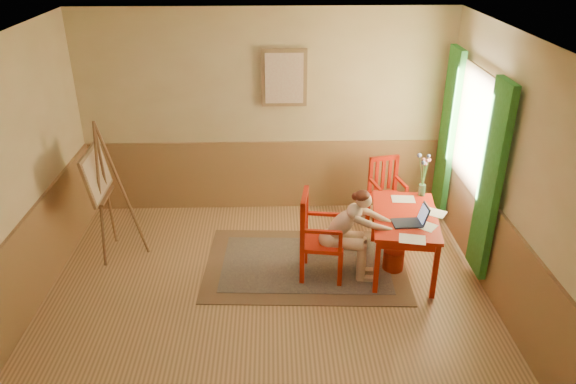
{
  "coord_description": "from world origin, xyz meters",
  "views": [
    {
      "loc": [
        0.09,
        -4.92,
        3.74
      ],
      "look_at": [
        0.25,
        0.55,
        1.05
      ],
      "focal_mm": 34.36,
      "sensor_mm": 36.0,
      "label": 1
    }
  ],
  "objects_px": {
    "table": "(405,222)",
    "figure": "(348,230)",
    "chair_back": "(386,193)",
    "laptop": "(412,220)",
    "chair_left": "(318,236)",
    "easel": "(100,178)"
  },
  "relations": [
    {
      "from": "table",
      "to": "figure",
      "type": "distance_m",
      "value": 0.69
    },
    {
      "from": "chair_back",
      "to": "laptop",
      "type": "bearing_deg",
      "value": -89.09
    },
    {
      "from": "chair_left",
      "to": "easel",
      "type": "height_order",
      "value": "easel"
    },
    {
      "from": "table",
      "to": "figure",
      "type": "height_order",
      "value": "figure"
    },
    {
      "from": "chair_left",
      "to": "chair_back",
      "type": "distance_m",
      "value": 1.57
    },
    {
      "from": "table",
      "to": "chair_back",
      "type": "xyz_separation_m",
      "value": [
        0.0,
        1.09,
        -0.16
      ]
    },
    {
      "from": "chair_left",
      "to": "laptop",
      "type": "relative_size",
      "value": 2.71
    },
    {
      "from": "table",
      "to": "chair_back",
      "type": "height_order",
      "value": "chair_back"
    },
    {
      "from": "table",
      "to": "easel",
      "type": "distance_m",
      "value": 3.6
    },
    {
      "from": "table",
      "to": "figure",
      "type": "bearing_deg",
      "value": -166.69
    },
    {
      "from": "easel",
      "to": "laptop",
      "type": "bearing_deg",
      "value": -10.19
    },
    {
      "from": "chair_back",
      "to": "laptop",
      "type": "height_order",
      "value": "laptop"
    },
    {
      "from": "figure",
      "to": "laptop",
      "type": "xyz_separation_m",
      "value": [
        0.7,
        -0.05,
        0.15
      ]
    },
    {
      "from": "chair_back",
      "to": "easel",
      "type": "bearing_deg",
      "value": -169.62
    },
    {
      "from": "figure",
      "to": "chair_left",
      "type": "bearing_deg",
      "value": 172.64
    },
    {
      "from": "table",
      "to": "chair_left",
      "type": "xyz_separation_m",
      "value": [
        -1.01,
        -0.12,
        -0.11
      ]
    },
    {
      "from": "laptop",
      "to": "figure",
      "type": "bearing_deg",
      "value": 176.01
    },
    {
      "from": "table",
      "to": "laptop",
      "type": "xyz_separation_m",
      "value": [
        0.03,
        -0.21,
        0.14
      ]
    },
    {
      "from": "table",
      "to": "chair_left",
      "type": "distance_m",
      "value": 1.02
    },
    {
      "from": "table",
      "to": "chair_back",
      "type": "bearing_deg",
      "value": 89.76
    },
    {
      "from": "chair_back",
      "to": "figure",
      "type": "bearing_deg",
      "value": -118.58
    },
    {
      "from": "chair_left",
      "to": "figure",
      "type": "relative_size",
      "value": 0.93
    }
  ]
}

